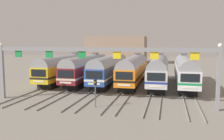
# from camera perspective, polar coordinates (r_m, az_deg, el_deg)

# --- Properties ---
(ground_plane) EXTENTS (160.00, 160.00, 0.00)m
(ground_plane) POSITION_cam_1_polar(r_m,az_deg,el_deg) (41.16, 2.25, -3.30)
(ground_plane) COLOR gray
(track_bed) EXTENTS (22.09, 70.00, 0.15)m
(track_bed) POSITION_cam_1_polar(r_m,az_deg,el_deg) (57.75, 5.45, -0.38)
(track_bed) COLOR gray
(track_bed) RESTS_ON ground
(commuter_train_yellow) EXTENTS (2.88, 18.06, 5.05)m
(commuter_train_yellow) POSITION_cam_1_polar(r_m,az_deg,el_deg) (43.89, -11.05, 0.74)
(commuter_train_yellow) COLOR gold
(commuter_train_yellow) RESTS_ON ground
(commuter_train_maroon) EXTENTS (2.88, 18.06, 5.05)m
(commuter_train_maroon) POSITION_cam_1_polar(r_m,az_deg,el_deg) (42.37, -5.96, 0.62)
(commuter_train_maroon) COLOR maroon
(commuter_train_maroon) RESTS_ON ground
(commuter_train_blue) EXTENTS (2.88, 18.06, 5.05)m
(commuter_train_blue) POSITION_cam_1_polar(r_m,az_deg,el_deg) (41.21, -0.54, 0.49)
(commuter_train_blue) COLOR #284C9E
(commuter_train_blue) RESTS_ON ground
(commuter_train_orange) EXTENTS (2.88, 18.06, 5.05)m
(commuter_train_orange) POSITION_cam_1_polar(r_m,az_deg,el_deg) (40.44, 5.14, 0.35)
(commuter_train_orange) COLOR orange
(commuter_train_orange) RESTS_ON ground
(commuter_train_silver) EXTENTS (2.88, 18.06, 5.05)m
(commuter_train_silver) POSITION_cam_1_polar(r_m,az_deg,el_deg) (40.08, 10.97, 0.20)
(commuter_train_silver) COLOR silver
(commuter_train_silver) RESTS_ON ground
(commuter_train_white) EXTENTS (2.88, 18.06, 5.05)m
(commuter_train_white) POSITION_cam_1_polar(r_m,az_deg,el_deg) (40.14, 16.85, 0.04)
(commuter_train_white) COLOR white
(commuter_train_white) RESTS_ON ground
(catenary_gantry) EXTENTS (25.83, 0.44, 6.97)m
(catenary_gantry) POSITION_cam_1_polar(r_m,az_deg,el_deg) (27.46, -3.05, 2.98)
(catenary_gantry) COLOR gray
(catenary_gantry) RESTS_ON ground
(yard_signal_mast) EXTENTS (0.28, 0.35, 3.12)m
(yard_signal_mast) POSITION_cam_1_polar(r_m,az_deg,el_deg) (26.37, -3.95, -4.14)
(yard_signal_mast) COLOR #59595E
(yard_signal_mast) RESTS_ON ground
(maintenance_building) EXTENTS (19.52, 10.00, 8.86)m
(maintenance_building) POSITION_cam_1_polar(r_m,az_deg,el_deg) (82.20, 1.10, 4.77)
(maintenance_building) COLOR gray
(maintenance_building) RESTS_ON ground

